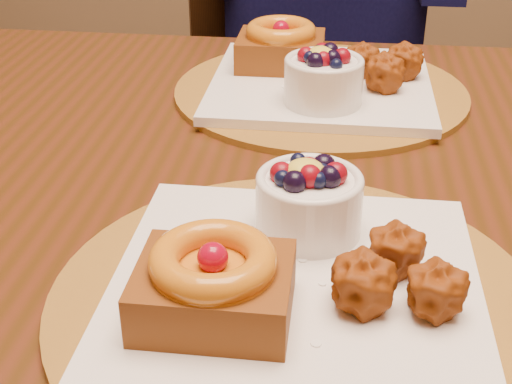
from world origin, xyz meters
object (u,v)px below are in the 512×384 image
place_setting_near (292,273)px  chair_far (300,57)px  dining_table (308,234)px  place_setting_far (318,76)px

place_setting_near → chair_far: chair_far is taller
dining_table → place_setting_near: size_ratio=4.21×
chair_far → dining_table: bearing=-104.2°
place_setting_far → dining_table: bearing=-89.2°
place_setting_near → chair_far: bearing=93.3°
place_setting_near → chair_far: 1.20m
place_setting_far → chair_far: (-0.07, 0.75, -0.23)m
place_setting_far → chair_far: size_ratio=0.38×
place_setting_near → place_setting_far: size_ratio=1.00×
dining_table → chair_far: size_ratio=1.60×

